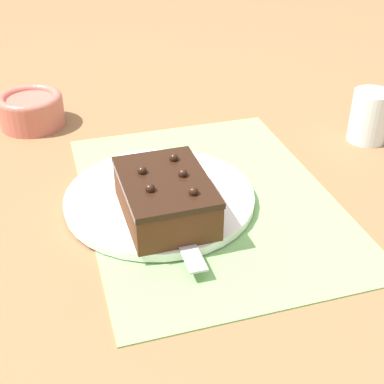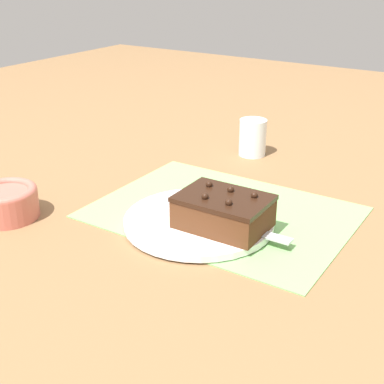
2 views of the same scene
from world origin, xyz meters
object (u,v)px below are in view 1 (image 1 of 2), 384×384
cake_plate (160,198)px  serving_knife (167,200)px  small_bowl (31,109)px  drinking_glass (370,116)px  chocolate_cake (165,197)px

cake_plate → serving_knife: bearing=10.0°
small_bowl → serving_knife: bearing=25.8°
cake_plate → serving_knife: serving_knife is taller
drinking_glass → cake_plate: bearing=-76.7°
cake_plate → small_bowl: bearing=-153.1°
serving_knife → drinking_glass: 0.40m
serving_knife → small_bowl: size_ratio=1.95×
cake_plate → small_bowl: (-0.31, -0.16, 0.02)m
serving_knife → small_bowl: bearing=-64.4°
chocolate_cake → serving_knife: size_ratio=0.69×
cake_plate → chocolate_cake: 0.06m
cake_plate → small_bowl: 0.35m
drinking_glass → small_bowl: size_ratio=0.76×
chocolate_cake → serving_knife: bearing=163.7°
chocolate_cake → small_bowl: 0.39m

